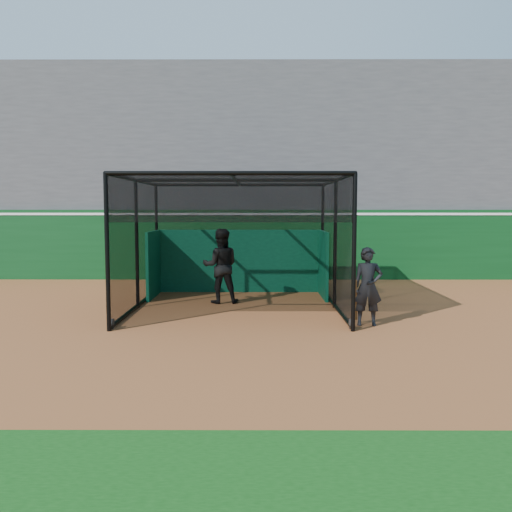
{
  "coord_description": "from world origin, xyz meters",
  "views": [
    {
      "loc": [
        0.87,
        -10.99,
        2.54
      ],
      "look_at": [
        0.82,
        2.0,
        1.4
      ],
      "focal_mm": 38.0,
      "sensor_mm": 36.0,
      "label": 1
    }
  ],
  "objects": [
    {
      "name": "ground",
      "position": [
        0.0,
        0.0,
        0.0
      ],
      "size": [
        120.0,
        120.0,
        0.0
      ],
      "primitive_type": "plane",
      "color": "brown",
      "rests_on": "ground"
    },
    {
      "name": "on_deck_player",
      "position": [
        3.26,
        0.65,
        0.85
      ],
      "size": [
        0.66,
        0.47,
        1.71
      ],
      "color": "black",
      "rests_on": "ground"
    },
    {
      "name": "outfield_wall",
      "position": [
        0.0,
        8.5,
        1.29
      ],
      "size": [
        50.0,
        0.5,
        2.5
      ],
      "color": "#0B3C16",
      "rests_on": "ground"
    },
    {
      "name": "batting_cage",
      "position": [
        0.31,
        2.81,
        1.63
      ],
      "size": [
        5.16,
        5.54,
        3.26
      ],
      "color": "black",
      "rests_on": "ground"
    },
    {
      "name": "grandstand",
      "position": [
        0.0,
        12.27,
        4.48
      ],
      "size": [
        50.0,
        7.85,
        8.95
      ],
      "color": "#4C4C4F",
      "rests_on": "ground"
    },
    {
      "name": "batter",
      "position": [
        -0.13,
        3.48,
        1.0
      ],
      "size": [
        1.04,
        0.85,
        2.01
      ],
      "primitive_type": "imported",
      "rotation": [
        0.0,
        0.0,
        3.24
      ],
      "color": "black",
      "rests_on": "ground"
    }
  ]
}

